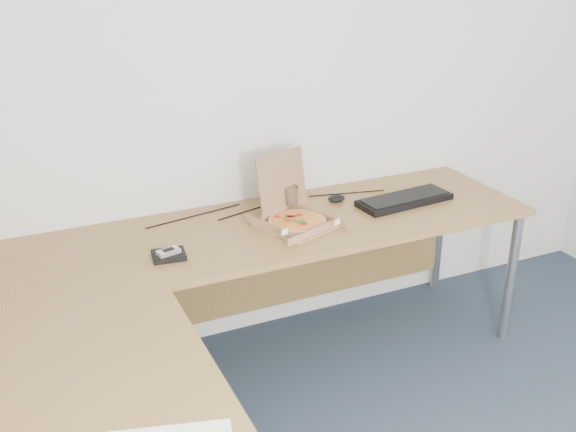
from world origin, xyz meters
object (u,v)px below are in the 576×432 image
desk (232,289)px  pizza_box (296,218)px  keyboard (404,200)px  wallet (169,255)px  drinking_glass (291,199)px

desk → pizza_box: (0.45, 0.39, 0.06)m
keyboard → wallet: bearing=179.9°
wallet → pizza_box: bearing=15.4°
drinking_glass → wallet: bearing=-160.4°
drinking_glass → keyboard: drinking_glass is taller
keyboard → desk: bearing=-163.6°
pizza_box → drinking_glass: (0.04, 0.15, 0.03)m
keyboard → wallet: keyboard is taller
pizza_box → drinking_glass: 0.16m
keyboard → wallet: (-1.21, -0.11, -0.00)m
desk → drinking_glass: size_ratio=19.57×
desk → keyboard: 1.13m
drinking_glass → keyboard: (0.55, -0.13, -0.05)m
pizza_box → keyboard: size_ratio=0.70×
desk → drinking_glass: drinking_glass is taller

